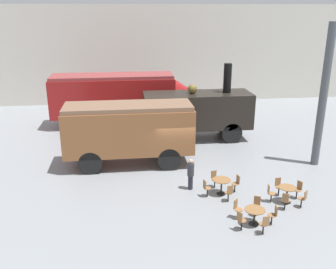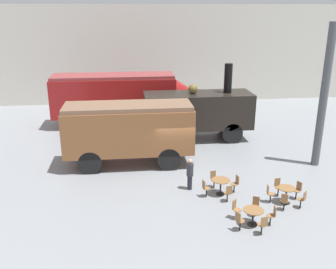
# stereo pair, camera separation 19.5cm
# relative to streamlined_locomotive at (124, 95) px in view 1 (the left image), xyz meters

# --- Properties ---
(ground_plane) EXTENTS (80.00, 80.00, 0.00)m
(ground_plane) POSITION_rel_streamlined_locomotive_xyz_m (2.91, -8.64, -2.33)
(ground_plane) COLOR gray
(backdrop_wall) EXTENTS (44.00, 0.15, 9.00)m
(backdrop_wall) POSITION_rel_streamlined_locomotive_xyz_m (2.91, 7.08, 2.17)
(backdrop_wall) COLOR beige
(backdrop_wall) RESTS_ON ground_plane
(streamlined_locomotive) EXTENTS (11.26, 2.69, 3.91)m
(streamlined_locomotive) POSITION_rel_streamlined_locomotive_xyz_m (0.00, 0.00, 0.00)
(streamlined_locomotive) COLOR maroon
(streamlined_locomotive) RESTS_ON ground_plane
(steam_locomotive) EXTENTS (7.27, 2.47, 5.18)m
(steam_locomotive) POSITION_rel_streamlined_locomotive_xyz_m (4.95, -4.10, -0.26)
(steam_locomotive) COLOR black
(steam_locomotive) RESTS_ON ground_plane
(passenger_coach_wooden) EXTENTS (7.22, 2.46, 3.59)m
(passenger_coach_wooden) POSITION_rel_streamlined_locomotive_xyz_m (0.20, -8.04, -0.15)
(passenger_coach_wooden) COLOR brown
(passenger_coach_wooden) RESTS_ON ground_plane
(cafe_table_near) EXTENTS (0.89, 0.89, 0.78)m
(cafe_table_near) POSITION_rel_streamlined_locomotive_xyz_m (4.53, -12.31, -1.71)
(cafe_table_near) COLOR black
(cafe_table_near) RESTS_ON ground_plane
(cafe_table_mid) EXTENTS (0.87, 0.87, 0.70)m
(cafe_table_mid) POSITION_rel_streamlined_locomotive_xyz_m (5.22, -15.10, -1.77)
(cafe_table_mid) COLOR black
(cafe_table_mid) RESTS_ON ground_plane
(cafe_table_far) EXTENTS (0.81, 0.81, 0.77)m
(cafe_table_far) POSITION_rel_streamlined_locomotive_xyz_m (7.36, -13.48, -1.73)
(cafe_table_far) COLOR black
(cafe_table_far) RESTS_ON ground_plane
(cafe_chair_0) EXTENTS (0.38, 0.36, 0.87)m
(cafe_chair_0) POSITION_rel_streamlined_locomotive_xyz_m (3.73, -12.47, -1.82)
(cafe_chair_0) COLOR black
(cafe_chair_0) RESTS_ON ground_plane
(cafe_chair_1) EXTENTS (0.36, 0.38, 0.87)m
(cafe_chair_1) POSITION_rel_streamlined_locomotive_xyz_m (4.70, -13.11, -1.82)
(cafe_chair_1) COLOR black
(cafe_chair_1) RESTS_ON ground_plane
(cafe_chair_2) EXTENTS (0.38, 0.36, 0.87)m
(cafe_chair_2) POSITION_rel_streamlined_locomotive_xyz_m (5.33, -12.14, -1.82)
(cafe_chair_2) COLOR black
(cafe_chair_2) RESTS_ON ground_plane
(cafe_chair_3) EXTENTS (0.36, 0.38, 0.87)m
(cafe_chair_3) POSITION_rel_streamlined_locomotive_xyz_m (4.37, -11.51, -1.82)
(cafe_chair_3) COLOR black
(cafe_chair_3) RESTS_ON ground_plane
(cafe_chair_4) EXTENTS (0.39, 0.40, 0.87)m
(cafe_chair_4) POSITION_rel_streamlined_locomotive_xyz_m (5.57, -14.38, -1.82)
(cafe_chair_4) COLOR black
(cafe_chair_4) RESTS_ON ground_plane
(cafe_chair_5) EXTENTS (0.40, 0.40, 0.87)m
(cafe_chair_5) POSITION_rel_streamlined_locomotive_xyz_m (4.64, -14.54, -1.82)
(cafe_chair_5) COLOR black
(cafe_chair_5) RESTS_ON ground_plane
(cafe_chair_6) EXTENTS (0.40, 0.39, 0.87)m
(cafe_chair_6) POSITION_rel_streamlined_locomotive_xyz_m (4.51, -15.48, -1.82)
(cafe_chair_6) COLOR black
(cafe_chair_6) RESTS_ON ground_plane
(cafe_chair_7) EXTENTS (0.36, 0.38, 0.87)m
(cafe_chair_7) POSITION_rel_streamlined_locomotive_xyz_m (5.36, -15.90, -1.82)
(cafe_chair_7) COLOR black
(cafe_chair_7) RESTS_ON ground_plane
(cafe_chair_8) EXTENTS (0.37, 0.36, 0.87)m
(cafe_chair_8) POSITION_rel_streamlined_locomotive_xyz_m (6.02, -15.22, -1.82)
(cafe_chair_8) COLOR black
(cafe_chair_8) RESTS_ON ground_plane
(cafe_chair_9) EXTENTS (0.38, 0.36, 0.87)m
(cafe_chair_9) POSITION_rel_streamlined_locomotive_xyz_m (6.59, -13.33, -1.82)
(cafe_chair_9) COLOR black
(cafe_chair_9) RESTS_ON ground_plane
(cafe_chair_10) EXTENTS (0.39, 0.40, 0.87)m
(cafe_chair_10) POSITION_rel_streamlined_locomotive_xyz_m (6.98, -14.16, -1.82)
(cafe_chair_10) COLOR black
(cafe_chair_10) RESTS_ON ground_plane
(cafe_chair_11) EXTENTS (0.40, 0.40, 0.87)m
(cafe_chair_11) POSITION_rel_streamlined_locomotive_xyz_m (7.89, -14.05, -1.82)
(cafe_chair_11) COLOR black
(cafe_chair_11) RESTS_ON ground_plane
(cafe_chair_12) EXTENTS (0.40, 0.38, 0.87)m
(cafe_chair_12) POSITION_rel_streamlined_locomotive_xyz_m (8.06, -13.15, -1.82)
(cafe_chair_12) COLOR black
(cafe_chair_12) RESTS_ON ground_plane
(cafe_chair_13) EXTENTS (0.36, 0.37, 0.87)m
(cafe_chair_13) POSITION_rel_streamlined_locomotive_xyz_m (7.26, -12.70, -1.82)
(cafe_chair_13) COLOR black
(cafe_chair_13) RESTS_ON ground_plane
(visitor_person) EXTENTS (0.34, 0.34, 1.62)m
(visitor_person) POSITION_rel_streamlined_locomotive_xyz_m (3.13, -11.60, -1.45)
(visitor_person) COLOR #262633
(visitor_person) RESTS_ON ground_plane
(support_pillar) EXTENTS (0.44, 0.44, 8.00)m
(support_pillar) POSITION_rel_streamlined_locomotive_xyz_m (10.91, -9.30, 1.67)
(support_pillar) COLOR #4C5156
(support_pillar) RESTS_ON ground_plane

